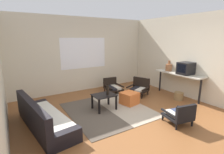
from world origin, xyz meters
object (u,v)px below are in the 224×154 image
couch (43,119)px  glass_bottle (108,90)px  armchair_striped_foreground (180,115)px  wicker_basket (179,96)px  armchair_by_window (112,86)px  crt_television (186,68)px  coffee_table (104,98)px  armchair_corner (139,87)px  console_shelf (179,75)px  clay_vase (169,67)px  ottoman_orange (129,98)px

couch → glass_bottle: (1.75, 0.13, 0.35)m
armchair_striped_foreground → wicker_basket: (1.35, 1.04, -0.12)m
armchair_by_window → crt_television: 2.56m
couch → armchair_by_window: (2.67, 1.35, 0.01)m
coffee_table → armchair_corner: (1.66, 0.45, -0.08)m
couch → coffee_table: 1.67m
armchair_by_window → wicker_basket: 2.29m
armchair_striped_foreground → armchair_corner: bearing=74.0°
console_shelf → crt_television: 0.36m
armchair_striped_foreground → clay_vase: size_ratio=1.77×
crt_television → glass_bottle: size_ratio=1.44×
armchair_corner → glass_bottle: (-1.56, -0.48, 0.30)m
couch → armchair_striped_foreground: bearing=-29.1°
armchair_corner → console_shelf: 1.38m
clay_vase → glass_bottle: 2.57m
couch → ottoman_orange: couch is taller
console_shelf → clay_vase: (0.00, 0.43, 0.21)m
armchair_corner → ottoman_orange: 0.97m
console_shelf → wicker_basket: console_shelf is taller
glass_bottle → ottoman_orange: bearing=-2.4°
ottoman_orange → console_shelf: bearing=-10.5°
crt_television → console_shelf: bearing=89.2°
clay_vase → couch: bearing=-177.3°
ottoman_orange → armchair_striped_foreground: bearing=-82.4°
wicker_basket → couch: bearing=173.4°
armchair_striped_foreground → console_shelf: size_ratio=0.39×
armchair_corner → clay_vase: 1.26m
coffee_table → armchair_corner: bearing=15.1°
armchair_striped_foreground → glass_bottle: bearing=120.3°
console_shelf → crt_television: size_ratio=3.68×
crt_television → armchair_striped_foreground: bearing=-146.6°
ottoman_orange → coffee_table: bearing=175.4°
couch → console_shelf: size_ratio=1.26×
ottoman_orange → crt_television: size_ratio=0.99×
console_shelf → glass_bottle: size_ratio=5.31×
clay_vase → armchair_corner: bearing=156.9°
coffee_table → armchair_by_window: size_ratio=0.90×
armchair_by_window → armchair_corner: bearing=-48.4°
armchair_striped_foreground → couch: bearing=150.9°
couch → glass_bottle: glass_bottle is taller
glass_bottle → armchair_by_window: bearing=52.9°
wicker_basket → armchair_striped_foreground: bearing=-142.5°
armchair_striped_foreground → console_shelf: bearing=38.9°
couch → armchair_by_window: 2.99m
coffee_table → crt_television: bearing=-13.6°
armchair_by_window → armchair_striped_foreground: bearing=-89.2°
armchair_corner → crt_television: bearing=-48.1°
console_shelf → clay_vase: clay_vase is taller
couch → clay_vase: bearing=2.7°
armchair_striped_foreground → crt_television: 2.04m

